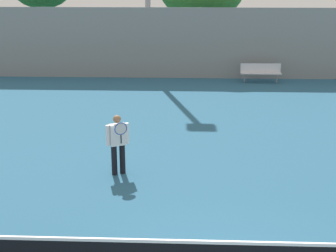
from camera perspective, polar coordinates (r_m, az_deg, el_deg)
The scene contains 3 objects.
tennis_player at distance 11.42m, azimuth -6.13°, elevation -1.88°, with size 0.53×0.50×1.52m.
bench_courtside_far at distance 22.04m, azimuth 11.24°, elevation 6.61°, with size 1.84×0.40×0.86m.
back_fence at distance 22.45m, azimuth 4.16°, elevation 10.00°, with size 33.20×0.06×3.32m.
Camera 1 is at (-0.68, -6.05, 4.67)m, focal length 50.00 mm.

